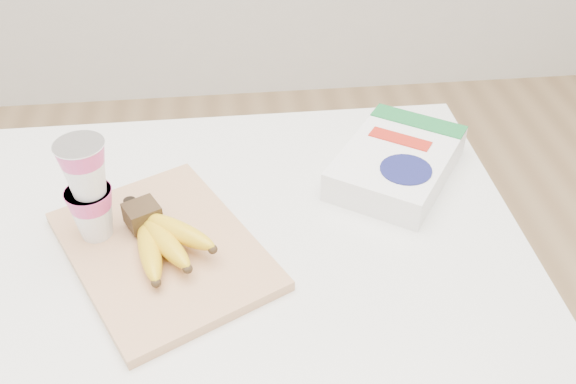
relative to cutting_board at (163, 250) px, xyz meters
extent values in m
cube|color=tan|center=(0.00, 0.00, 0.00)|extent=(0.37, 0.41, 0.02)
cube|color=#382816|center=(-0.03, 0.05, 0.03)|extent=(0.06, 0.06, 0.03)
ellipsoid|color=yellow|center=(-0.02, -0.02, 0.02)|extent=(0.06, 0.15, 0.04)
sphere|color=#382816|center=(0.00, -0.09, 0.02)|extent=(0.01, 0.01, 0.01)
ellipsoid|color=yellow|center=(0.01, -0.02, 0.03)|extent=(0.10, 0.14, 0.04)
sphere|color=#382816|center=(0.04, -0.07, 0.03)|extent=(0.01, 0.01, 0.01)
ellipsoid|color=yellow|center=(0.02, 0.00, 0.04)|extent=(0.13, 0.12, 0.04)
sphere|color=#382816|center=(0.07, -0.04, 0.04)|extent=(0.01, 0.01, 0.01)
cylinder|color=silver|center=(-0.09, 0.04, 0.17)|extent=(0.07, 0.07, 0.00)
cube|color=white|center=(0.39, 0.15, 0.02)|extent=(0.28, 0.30, 0.05)
cube|color=#186E32|center=(0.44, 0.24, 0.05)|extent=(0.16, 0.13, 0.00)
cylinder|color=#151851|center=(0.39, 0.10, 0.05)|extent=(0.12, 0.12, 0.00)
cube|color=red|center=(0.40, 0.18, 0.05)|extent=(0.10, 0.08, 0.00)
camera|label=1|loc=(0.11, -0.70, 0.65)|focal=40.00mm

